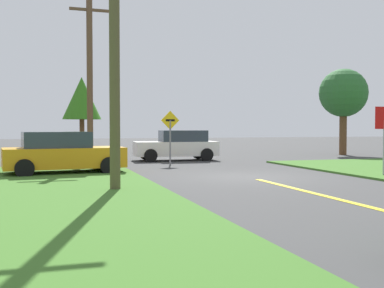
% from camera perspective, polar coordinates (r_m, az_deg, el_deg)
% --- Properties ---
extents(ground_plane, '(120.00, 120.00, 0.00)m').
position_cam_1_polar(ground_plane, '(17.35, 6.53, -3.92)').
color(ground_plane, '#3C3C3C').
extents(stop_sign, '(0.80, 0.08, 2.53)m').
position_cam_1_polar(stop_sign, '(18.34, 22.06, 1.87)').
color(stop_sign, '#9EA0A8').
rests_on(stop_sign, ground).
extents(parked_car_near_building, '(4.60, 2.45, 1.62)m').
position_cam_1_polar(parked_car_near_building, '(18.70, -15.30, -1.07)').
color(parked_car_near_building, orange).
rests_on(parked_car_near_building, ground).
extents(car_approaching_junction, '(4.49, 2.16, 1.62)m').
position_cam_1_polar(car_approaching_junction, '(25.59, -1.76, -0.18)').
color(car_approaching_junction, white).
rests_on(car_approaching_junction, ground).
extents(utility_pole_near, '(1.80, 0.29, 8.30)m').
position_cam_1_polar(utility_pole_near, '(13.58, -9.30, 12.53)').
color(utility_pole_near, brown).
rests_on(utility_pole_near, ground).
extents(utility_pole_mid, '(1.80, 0.28, 7.84)m').
position_cam_1_polar(utility_pole_mid, '(22.72, -12.16, 7.69)').
color(utility_pole_mid, brown).
rests_on(utility_pole_mid, ground).
extents(direction_sign, '(0.91, 0.08, 2.57)m').
position_cam_1_polar(direction_sign, '(22.71, -2.63, 1.54)').
color(direction_sign, slate).
rests_on(direction_sign, ground).
extents(oak_tree_left, '(3.10, 3.10, 5.55)m').
position_cam_1_polar(oak_tree_left, '(32.30, 17.71, 5.77)').
color(oak_tree_left, brown).
rests_on(oak_tree_left, ground).
extents(pine_tree_center, '(2.66, 2.66, 5.27)m').
position_cam_1_polar(pine_tree_center, '(33.95, -13.09, 5.33)').
color(pine_tree_center, brown).
rests_on(pine_tree_center, ground).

